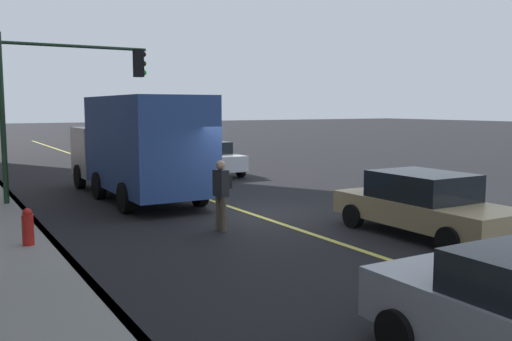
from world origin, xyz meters
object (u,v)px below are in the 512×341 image
object	(u,v)px
car_white	(209,158)
pedestrian_with_backpack	(222,190)
truck_blue	(138,146)
traffic_light_mast	(65,88)
car_tan	(424,204)
fire_hydrant	(28,230)

from	to	relation	value
car_white	pedestrian_with_backpack	distance (m)	11.42
truck_blue	traffic_light_mast	distance (m)	2.91
car_tan	traffic_light_mast	size ratio (longest dim) A/B	0.88
car_tan	car_white	distance (m)	13.31
car_tan	fire_hydrant	world-z (taller)	car_tan
car_white	truck_blue	xyz separation A→B (m)	(-4.68, 4.83, 1.01)
truck_blue	fire_hydrant	bearing A→B (deg)	142.54
car_white	pedestrian_with_backpack	world-z (taller)	pedestrian_with_backpack
car_white	pedestrian_with_backpack	bearing A→B (deg)	156.11
car_tan	car_white	bearing A→B (deg)	-2.94
car_white	fire_hydrant	size ratio (longest dim) A/B	4.14
car_white	fire_hydrant	world-z (taller)	car_white
car_tan	truck_blue	bearing A→B (deg)	25.72
car_white	pedestrian_with_backpack	xyz separation A→B (m)	(-10.44, 4.62, 0.27)
car_white	traffic_light_mast	bearing A→B (deg)	122.01
truck_blue	pedestrian_with_backpack	bearing A→B (deg)	-177.96
fire_hydrant	car_white	bearing A→B (deg)	-41.61
traffic_light_mast	fire_hydrant	distance (m)	6.92
truck_blue	fire_hydrant	xyz separation A→B (m)	(-5.52, 4.23, -1.31)
pedestrian_with_backpack	fire_hydrant	world-z (taller)	pedestrian_with_backpack
pedestrian_with_backpack	traffic_light_mast	distance (m)	7.01
fire_hydrant	traffic_light_mast	bearing A→B (deg)	-19.22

